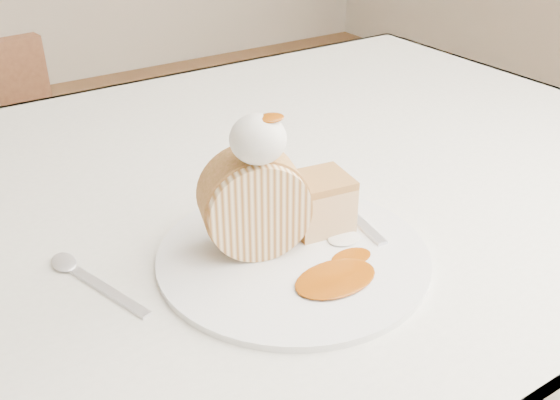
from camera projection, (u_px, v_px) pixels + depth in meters
table at (217, 247)px, 0.83m from camera, size 1.40×0.90×0.75m
plate at (293, 255)px, 0.65m from camera, size 0.32×0.32×0.01m
roulade_slice at (255, 203)px, 0.63m from camera, size 0.12×0.09×0.11m
cake_chunk at (319, 205)px, 0.68m from camera, size 0.07×0.07×0.05m
whipped_cream at (258, 139)px, 0.58m from camera, size 0.05×0.05×0.05m
caramel_drizzle at (270, 112)px, 0.57m from camera, size 0.03×0.02×0.01m
caramel_pool at (336, 278)px, 0.61m from camera, size 0.10×0.07×0.00m
fork at (354, 217)px, 0.71m from camera, size 0.05×0.17×0.00m
spoon at (109, 292)px, 0.60m from camera, size 0.06×0.14×0.00m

